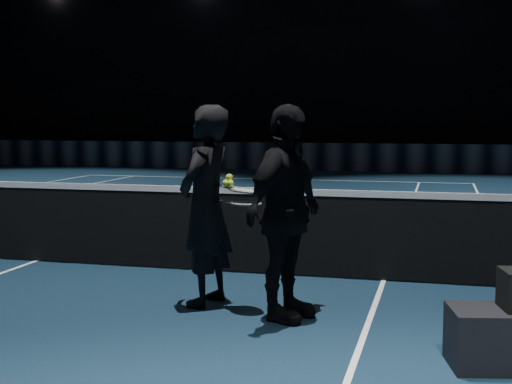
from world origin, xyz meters
TOP-DOWN VIEW (x-y plane):
  - floor at (0.00, 0.00)m, footprint 36.00×36.00m
  - wall_back at (0.00, 18.00)m, footprint 30.00×0.00m
  - court_lines at (0.00, 0.00)m, footprint 10.98×23.78m
  - net_mesh at (0.00, 0.00)m, footprint 12.80×0.02m
  - net_tape at (0.00, 0.00)m, footprint 12.80×0.03m
  - sponsor_backdrop at (0.00, 15.50)m, footprint 22.00×0.15m
  - player_a at (2.60, -1.37)m, footprint 0.54×0.73m
  - player_b at (3.40, -1.65)m, footprint 0.76×1.16m
  - racket_lower at (3.03, -1.52)m, footprint 0.71×0.44m
  - racket_upper at (2.99, -1.46)m, footprint 0.71×0.40m
  - tennis_balls at (2.84, -1.45)m, footprint 0.12×0.10m

SIDE VIEW (x-z plane):
  - floor at x=0.00m, z-range 0.00..0.00m
  - court_lines at x=0.00m, z-range 0.00..0.01m
  - net_mesh at x=0.00m, z-range 0.02..0.88m
  - sponsor_backdrop at x=0.00m, z-range 0.00..0.90m
  - player_a at x=2.60m, z-range 0.00..1.83m
  - player_b at x=3.40m, z-range 0.00..1.83m
  - net_tape at x=0.00m, z-range 0.88..0.95m
  - racket_lower at x=3.03m, z-range 0.95..0.98m
  - racket_upper at x=2.99m, z-range 1.02..1.12m
  - tennis_balls at x=2.84m, z-range 1.09..1.21m
  - wall_back at x=0.00m, z-range -10.00..20.00m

